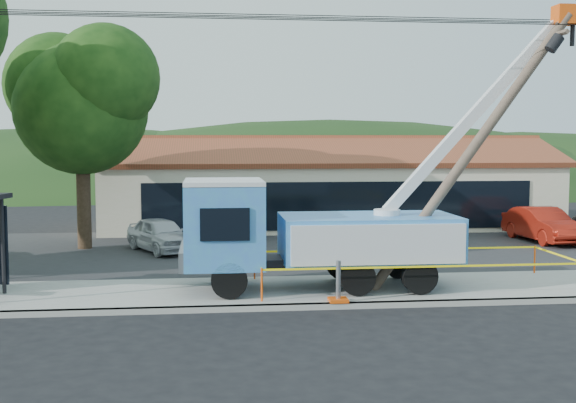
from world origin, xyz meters
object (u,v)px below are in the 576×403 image
(car_red, at_px, (542,244))
(car_silver, at_px, (161,254))
(utility_truck, at_px, (312,231))
(leaning_pole, at_px, (480,138))

(car_red, bearing_deg, car_silver, 178.32)
(car_silver, bearing_deg, car_red, -24.01)
(utility_truck, distance_m, leaning_pole, 5.54)
(utility_truck, height_order, car_red, utility_truck)
(utility_truck, bearing_deg, car_silver, 122.07)
(leaning_pole, bearing_deg, car_red, 54.97)
(utility_truck, relative_size, car_silver, 2.95)
(car_silver, bearing_deg, leaning_pole, -67.37)
(car_silver, relative_size, car_red, 0.88)
(leaning_pole, xyz_separation_m, car_silver, (-9.72, 8.16, -4.52))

